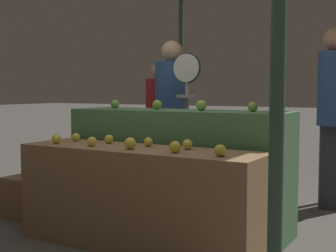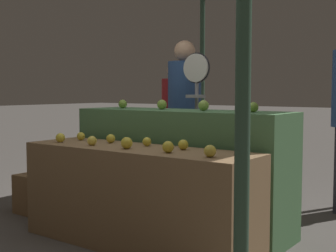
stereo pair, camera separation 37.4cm
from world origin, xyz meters
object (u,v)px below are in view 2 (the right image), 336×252
object	(u,v)px
person_vendor_at_scale	(185,108)
wooden_crate_side	(40,193)
produce_scale	(196,95)
person_customer_left	(175,116)

from	to	relation	value
person_vendor_at_scale	wooden_crate_side	bearing A→B (deg)	54.86
produce_scale	person_vendor_at_scale	distance (m)	0.51
person_vendor_at_scale	person_customer_left	distance (m)	0.56
produce_scale	person_vendor_at_scale	xyz separation A→B (m)	(-0.36, 0.33, -0.15)
person_vendor_at_scale	wooden_crate_side	world-z (taller)	person_vendor_at_scale
produce_scale	wooden_crate_side	world-z (taller)	produce_scale
person_customer_left	produce_scale	bearing A→B (deg)	156.64
person_customer_left	wooden_crate_side	size ratio (longest dim) A/B	4.05
produce_scale	wooden_crate_side	distance (m)	1.82
produce_scale	person_customer_left	bearing A→B (deg)	137.02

